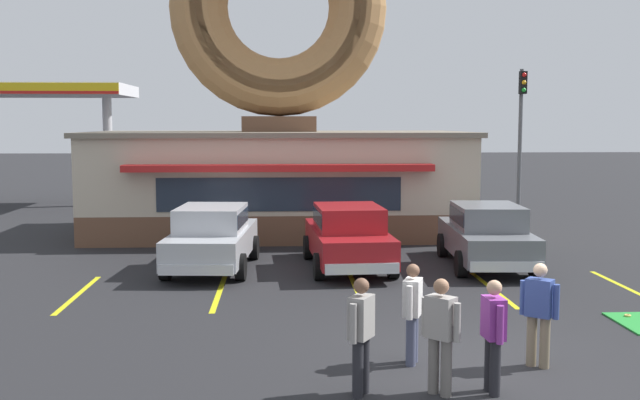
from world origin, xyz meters
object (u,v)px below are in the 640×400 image
Objects in this scene: car_red at (348,234)px; trash_bin at (512,230)px; pedestrian_blue_sweater_man at (539,310)px; pedestrian_clipboard_woman at (361,331)px; car_silver at (212,235)px; pedestrian_leather_jacket_man at (412,309)px; car_grey at (486,233)px; traffic_light_pole at (521,121)px; pedestrian_beanie_man at (440,331)px; pedestrian_hooded_kid at (493,332)px.

car_red is 4.76× the size of trash_bin.
pedestrian_blue_sweater_man is 0.99× the size of pedestrian_clipboard_woman.
pedestrian_clipboard_woman is (-2.78, -1.03, 0.02)m from pedestrian_blue_sweater_man.
pedestrian_leather_jacket_man is at bearing -64.01° from car_silver.
car_grey is at bearing -118.39° from trash_bin.
trash_bin is 9.40m from traffic_light_pole.
car_silver is 9.66m from pedestrian_beanie_man.
car_grey is 8.22m from pedestrian_leather_jacket_man.
car_red is 0.99× the size of car_silver.
pedestrian_clipboard_woman is at bearing -125.91° from pedestrian_leather_jacket_man.
car_red is 8.79m from pedestrian_clipboard_woman.
pedestrian_hooded_kid is 1.01× the size of pedestrian_leather_jacket_man.
car_red is 8.03m from pedestrian_blue_sweater_man.
pedestrian_clipboard_woman is (-0.63, -8.76, 0.01)m from car_red.
pedestrian_clipboard_woman is (-4.16, -8.83, 0.01)m from car_grey.
pedestrian_clipboard_woman is (-1.78, 0.03, 0.03)m from pedestrian_hooded_kid.
pedestrian_leather_jacket_man is at bearing -114.71° from trash_bin.
pedestrian_blue_sweater_man is 1.01× the size of pedestrian_hooded_kid.
car_red reaches higher than pedestrian_hooded_kid.
trash_bin is at bearing 74.54° from pedestrian_blue_sweater_man.
pedestrian_hooded_kid is (1.16, -8.79, -0.01)m from car_red.
car_red is at bearing 92.23° from pedestrian_leather_jacket_man.
pedestrian_clipboard_woman is at bearing -115.23° from car_grey.
pedestrian_clipboard_woman is 13.12m from trash_bin.
pedestrian_beanie_man reaches higher than pedestrian_leather_jacket_man.
car_silver is 4.80× the size of trash_bin.
car_grey is (3.53, 0.06, 0.00)m from car_red.
pedestrian_blue_sweater_man is 1.88m from pedestrian_leather_jacket_man.
traffic_light_pole is at bearing 44.68° from car_silver.
car_silver is at bearing -135.32° from traffic_light_pole.
pedestrian_hooded_kid is at bearing 0.76° from pedestrian_beanie_man.
pedestrian_beanie_man is at bearing -83.71° from pedestrian_leather_jacket_man.
pedestrian_blue_sweater_man is 0.99× the size of pedestrian_beanie_man.
car_red reaches higher than pedestrian_leather_jacket_man.
car_grey reaches higher than pedestrian_leather_jacket_man.
pedestrian_blue_sweater_man is at bearing -74.44° from car_red.
pedestrian_hooded_kid is 0.27× the size of traffic_light_pole.
pedestrian_hooded_kid is 0.97× the size of pedestrian_clipboard_woman.
pedestrian_leather_jacket_man is at bearing 54.09° from pedestrian_clipboard_woman.
traffic_light_pole reaches higher than pedestrian_leather_jacket_man.
pedestrian_blue_sweater_man is at bearing 20.23° from pedestrian_clipboard_woman.
car_silver is 9.25m from pedestrian_clipboard_woman.
traffic_light_pole is at bearing 72.89° from pedestrian_blue_sweater_man.
traffic_light_pole is at bearing 66.71° from pedestrian_clipboard_woman.
pedestrian_clipboard_woman is at bearing 177.83° from pedestrian_beanie_man.
pedestrian_blue_sweater_man is (-1.38, -7.80, -0.00)m from car_grey.
car_red is 7.50m from pedestrian_leather_jacket_man.
car_grey reaches higher than pedestrian_hooded_kid.
traffic_light_pole is at bearing 67.67° from pedestrian_leather_jacket_man.
traffic_light_pole is (7.60, 20.17, 2.83)m from pedestrian_beanie_man.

